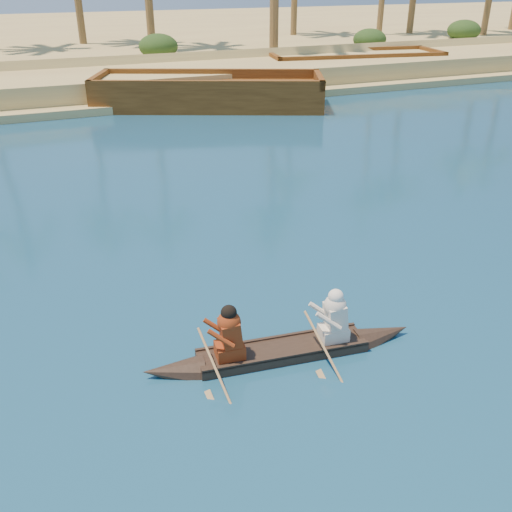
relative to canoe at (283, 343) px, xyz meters
name	(u,v)px	position (x,y,z in m)	size (l,w,h in m)	color
sandy_embankment	(26,45)	(-2.26, 44.34, 0.27)	(150.00, 51.00, 1.50)	tan
shrub_cluster	(36,63)	(-2.26, 28.95, 0.95)	(100.00, 6.00, 2.40)	#1E3413
canoe	(283,343)	(0.00, 0.00, 0.00)	(4.84, 1.16, 1.32)	#33241B
barge_mid	(209,94)	(5.00, 19.45, 0.37)	(11.32, 7.48, 1.79)	brown
barge_right	(354,66)	(16.02, 24.45, 0.37)	(11.08, 5.23, 1.77)	brown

